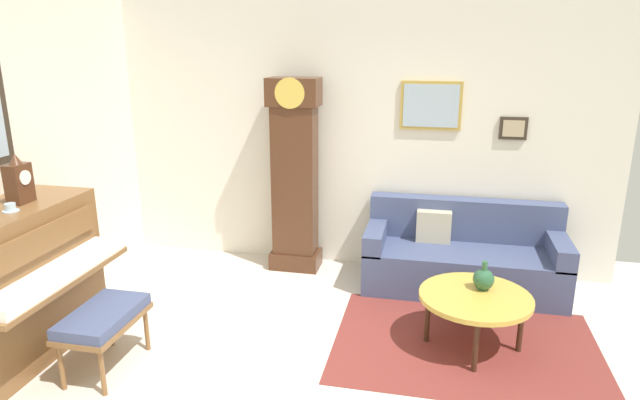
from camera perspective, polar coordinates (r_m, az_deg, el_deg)
ground_plane at (r=4.16m, az=-1.81°, el=-19.46°), size 6.40×6.00×0.10m
wall_back at (r=5.81m, az=3.86°, el=6.58°), size 5.30×0.13×2.80m
area_rug at (r=4.74m, az=14.84°, el=-14.42°), size 2.10×1.50×0.01m
piano at (r=4.79m, az=-29.24°, el=-7.73°), size 0.87×1.44×1.19m
piano_bench at (r=4.42m, az=-21.55°, el=-11.45°), size 0.42×0.70×0.48m
grandfather_clock at (r=5.74m, az=-2.62°, el=2.00°), size 0.52×0.34×2.03m
couch at (r=5.65m, az=14.54°, el=-5.71°), size 1.90×0.80×0.84m
coffee_table at (r=4.56m, az=15.79°, el=-9.80°), size 0.88×0.88×0.45m
mantel_clock at (r=4.72m, az=-28.76°, el=1.76°), size 0.13×0.18×0.38m
teacup at (r=4.55m, az=-29.41°, el=-0.74°), size 0.12×0.12×0.06m
green_jug at (r=4.63m, az=16.59°, el=-7.87°), size 0.17×0.17×0.24m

